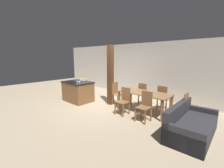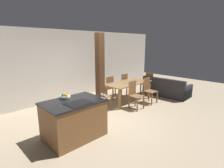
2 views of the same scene
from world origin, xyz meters
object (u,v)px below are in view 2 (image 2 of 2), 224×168
(wine_glass_middle, at_px, (102,94))
(dining_chair_near_left, at_px, (135,94))
(couch, at_px, (166,89))
(dining_chair_near_right, at_px, (149,90))
(dining_chair_far_right, at_px, (122,84))
(wine_glass_near, at_px, (104,94))
(dining_chair_head_end, at_px, (102,96))
(dining_table, at_px, (128,85))
(dining_chair_far_left, at_px, (108,87))
(kitchen_island, at_px, (74,119))
(fruit_bowl, at_px, (65,96))
(timber_post, at_px, (100,75))
(dining_chair_foot_end, at_px, (148,83))

(wine_glass_middle, relative_size, dining_chair_near_left, 0.15)
(wine_glass_middle, xyz_separation_m, couch, (4.13, 0.52, -0.76))
(dining_chair_near_right, xyz_separation_m, dining_chair_far_right, (0.00, 1.34, 0.00))
(wine_glass_near, distance_m, dining_chair_head_end, 1.71)
(wine_glass_near, xyz_separation_m, dining_table, (2.36, 1.25, -0.38))
(dining_chair_near_right, xyz_separation_m, dining_chair_far_left, (-0.85, 1.34, 0.00))
(kitchen_island, height_order, dining_chair_near_left, dining_chair_near_left)
(fruit_bowl, distance_m, timber_post, 1.51)
(fruit_bowl, xyz_separation_m, dining_chair_head_end, (1.66, 0.55, -0.47))
(kitchen_island, bearing_deg, fruit_bowl, 94.02)
(kitchen_island, xyz_separation_m, dining_chair_head_end, (1.64, 0.86, 0.04))
(kitchen_island, distance_m, dining_chair_near_left, 2.54)
(dining_table, height_order, couch, couch)
(dining_chair_far_left, height_order, couch, dining_chair_far_left)
(dining_table, xyz_separation_m, dining_chair_far_right, (0.42, 0.67, -0.15))
(dining_chair_far_right, relative_size, dining_chair_head_end, 1.00)
(dining_chair_foot_end, bearing_deg, kitchen_island, -78.62)
(dining_chair_head_end, height_order, couch, dining_chair_head_end)
(kitchen_island, relative_size, fruit_bowl, 5.40)
(dining_table, distance_m, dining_chair_foot_end, 1.33)
(dining_chair_far_right, bearing_deg, dining_chair_near_left, 57.59)
(dining_chair_far_left, relative_size, dining_chair_head_end, 1.00)
(dining_table, bearing_deg, dining_chair_far_right, 57.59)
(fruit_bowl, distance_m, wine_glass_near, 0.94)
(wine_glass_near, bearing_deg, dining_chair_far_right, 34.63)
(wine_glass_near, xyz_separation_m, dining_chair_far_left, (1.93, 1.92, -0.53))
(kitchen_island, height_order, dining_chair_far_left, dining_chair_far_left)
(dining_chair_far_right, height_order, dining_chair_foot_end, same)
(wine_glass_near, relative_size, dining_chair_far_right, 0.15)
(dining_chair_near_left, xyz_separation_m, dining_chair_foot_end, (1.74, 0.67, 0.00))
(dining_table, bearing_deg, wine_glass_middle, -153.64)
(dining_chair_foot_end, bearing_deg, wine_glass_near, -71.19)
(wine_glass_near, bearing_deg, dining_chair_far_left, 44.84)
(dining_chair_far_left, bearing_deg, couch, 149.13)
(wine_glass_middle, bearing_deg, dining_chair_near_left, 14.48)
(dining_chair_head_end, bearing_deg, fruit_bowl, 108.28)
(dining_chair_far_left, bearing_deg, dining_chair_foot_end, 159.01)
(timber_post, bearing_deg, wine_glass_middle, -129.10)
(fruit_bowl, xyz_separation_m, dining_chair_foot_end, (4.30, 0.55, -0.47))
(dining_table, bearing_deg, fruit_bowl, -169.57)
(dining_chair_near_left, height_order, dining_chair_head_end, same)
(timber_post, bearing_deg, dining_chair_far_right, 23.09)
(kitchen_island, xyz_separation_m, dining_chair_near_right, (3.38, 0.19, 0.04))
(dining_chair_far_left, height_order, dining_chair_far_right, same)
(dining_chair_foot_end, distance_m, couch, 0.83)
(dining_chair_near_right, distance_m, couch, 1.37)
(dining_table, distance_m, dining_chair_near_left, 0.81)
(dining_chair_far_left, distance_m, timber_post, 1.59)
(fruit_bowl, relative_size, wine_glass_middle, 1.81)
(kitchen_island, distance_m, dining_chair_far_right, 3.71)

